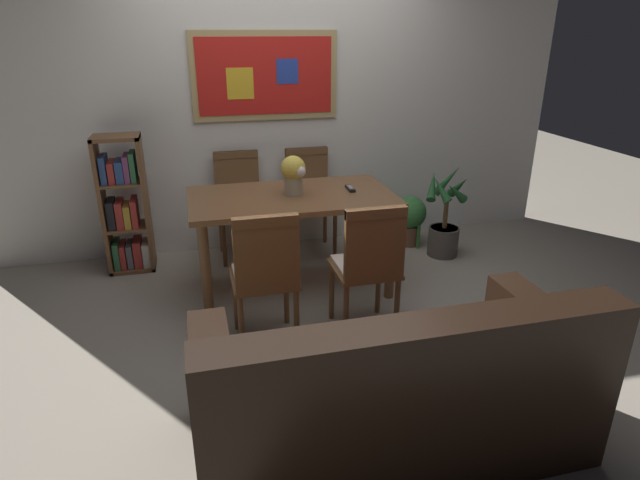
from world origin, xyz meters
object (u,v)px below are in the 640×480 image
(dining_table, at_px, (292,208))
(bookshelf, at_px, (125,210))
(potted_palm, at_px, (444,224))
(dining_chair_near_right, at_px, (369,260))
(leather_couch, at_px, (393,394))
(flower_vase, at_px, (294,173))
(dining_chair_far_right, at_px, (309,192))
(tv_remote, at_px, (350,188))
(dining_chair_far_left, at_px, (239,196))
(potted_ivy, at_px, (410,218))
(dining_chair_near_left, at_px, (265,269))

(dining_table, height_order, bookshelf, bookshelf)
(potted_palm, bearing_deg, bookshelf, 171.89)
(dining_chair_near_right, bearing_deg, leather_couch, -102.36)
(flower_vase, bearing_deg, dining_chair_far_right, 68.92)
(dining_chair_near_right, height_order, tv_remote, dining_chair_near_right)
(dining_chair_near_right, bearing_deg, dining_chair_far_left, 112.62)
(leather_couch, relative_size, potted_ivy, 3.44)
(dining_table, distance_m, dining_chair_near_right, 0.85)
(dining_chair_near_right, bearing_deg, tv_remote, 81.35)
(dining_table, xyz_separation_m, dining_chair_far_right, (0.31, 0.75, -0.11))
(dining_chair_far_right, xyz_separation_m, tv_remote, (0.15, -0.73, 0.23))
(leather_couch, bearing_deg, dining_chair_near_left, 113.17)
(flower_vase, bearing_deg, dining_chair_near_left, -113.82)
(dining_table, height_order, dining_chair_near_left, dining_chair_near_left)
(dining_chair_far_right, distance_m, leather_couch, 2.55)
(dining_chair_near_left, xyz_separation_m, leather_couch, (0.43, -1.01, -0.23))
(dining_table, height_order, dining_chair_far_left, dining_chair_far_left)
(bookshelf, bearing_deg, potted_palm, -8.11)
(dining_chair_far_left, distance_m, potted_ivy, 1.57)
(dining_chair_near_left, distance_m, leather_couch, 1.13)
(leather_couch, distance_m, potted_palm, 2.45)
(dining_chair_far_right, distance_m, dining_chair_far_left, 0.62)
(potted_palm, distance_m, tv_remote, 1.11)
(leather_couch, height_order, potted_palm, leather_couch)
(potted_palm, distance_m, flower_vase, 1.56)
(potted_ivy, bearing_deg, dining_chair_far_right, 171.01)
(leather_couch, distance_m, potted_ivy, 2.63)
(bookshelf, height_order, flower_vase, bookshelf)
(bookshelf, xyz_separation_m, potted_ivy, (2.47, -0.07, -0.26))
(dining_table, distance_m, leather_couch, 1.81)
(dining_chair_far_right, bearing_deg, potted_ivy, -8.99)
(potted_palm, relative_size, tv_remote, 5.10)
(tv_remote, bearing_deg, bookshelf, 158.66)
(dining_chair_near_right, bearing_deg, flower_vase, 111.74)
(dining_chair_near_right, height_order, potted_ivy, dining_chair_near_right)
(dining_chair_near_left, height_order, flower_vase, flower_vase)
(leather_couch, relative_size, tv_remote, 11.43)
(flower_vase, xyz_separation_m, tv_remote, (0.43, 0.01, -0.15))
(leather_couch, height_order, tv_remote, leather_couch)
(dining_table, xyz_separation_m, potted_ivy, (1.22, 0.61, -0.39))
(leather_couch, height_order, flower_vase, flower_vase)
(dining_table, distance_m, flower_vase, 0.26)
(bookshelf, relative_size, potted_palm, 1.39)
(potted_ivy, distance_m, flower_vase, 1.50)
(dining_chair_far_left, relative_size, potted_ivy, 1.74)
(dining_chair_far_right, distance_m, dining_chair_near_right, 1.53)
(dining_table, distance_m, potted_palm, 1.49)
(dining_chair_far_left, bearing_deg, dining_table, -67.83)
(dining_chair_far_right, xyz_separation_m, leather_couch, (-0.19, -2.53, -0.23))
(dining_chair_far_left, distance_m, bookshelf, 0.93)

